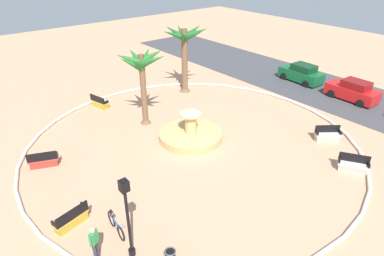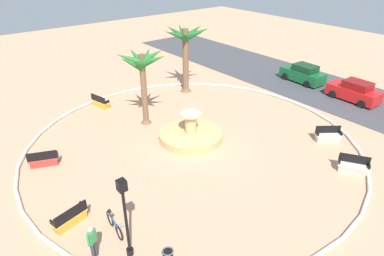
{
  "view_description": "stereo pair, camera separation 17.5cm",
  "coord_description": "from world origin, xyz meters",
  "px_view_note": "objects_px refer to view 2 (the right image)",
  "views": [
    {
      "loc": [
        14.04,
        -11.5,
        10.95
      ],
      "look_at": [
        -0.17,
        0.09,
        1.0
      ],
      "focal_mm": 31.17,
      "sensor_mm": 36.0,
      "label": 1
    },
    {
      "loc": [
        14.15,
        -11.36,
        10.95
      ],
      "look_at": [
        -0.17,
        0.09,
        1.0
      ],
      "focal_mm": 31.17,
      "sensor_mm": 36.0,
      "label": 2
    }
  ],
  "objects_px": {
    "palm_tree_near_fountain": "(186,44)",
    "palm_tree_by_curb": "(142,67)",
    "bench_north": "(70,219)",
    "person_cyclist_helmet": "(92,241)",
    "parked_car_second": "(354,91)",
    "bench_west": "(101,103)",
    "bench_southwest": "(44,160)",
    "lamppost": "(125,212)",
    "parked_car_leftmost": "(303,74)",
    "fountain": "(191,135)",
    "bicycle_red_frame": "(114,225)",
    "bench_east": "(328,136)",
    "bench_southeast": "(353,167)"
  },
  "relations": [
    {
      "from": "fountain",
      "to": "lamppost",
      "type": "distance_m",
      "value": 9.84
    },
    {
      "from": "bench_east",
      "to": "bicycle_red_frame",
      "type": "relative_size",
      "value": 0.92
    },
    {
      "from": "bicycle_red_frame",
      "to": "person_cyclist_helmet",
      "type": "height_order",
      "value": "person_cyclist_helmet"
    },
    {
      "from": "bench_southeast",
      "to": "bench_southwest",
      "type": "height_order",
      "value": "same"
    },
    {
      "from": "bench_southeast",
      "to": "bench_southwest",
      "type": "bearing_deg",
      "value": -130.78
    },
    {
      "from": "palm_tree_near_fountain",
      "to": "palm_tree_by_curb",
      "type": "distance_m",
      "value": 6.56
    },
    {
      "from": "fountain",
      "to": "bench_west",
      "type": "distance_m",
      "value": 8.55
    },
    {
      "from": "bench_north",
      "to": "person_cyclist_helmet",
      "type": "distance_m",
      "value": 2.4
    },
    {
      "from": "fountain",
      "to": "palm_tree_by_curb",
      "type": "xyz_separation_m",
      "value": [
        -3.69,
        -1.09,
        3.79
      ]
    },
    {
      "from": "parked_car_leftmost",
      "to": "bench_east",
      "type": "bearing_deg",
      "value": -46.49
    },
    {
      "from": "palm_tree_by_curb",
      "to": "bench_west",
      "type": "height_order",
      "value": "palm_tree_by_curb"
    },
    {
      "from": "palm_tree_near_fountain",
      "to": "bench_east",
      "type": "bearing_deg",
      "value": 8.55
    },
    {
      "from": "lamppost",
      "to": "person_cyclist_helmet",
      "type": "relative_size",
      "value": 2.41
    },
    {
      "from": "palm_tree_by_curb",
      "to": "bench_east",
      "type": "height_order",
      "value": "palm_tree_by_curb"
    },
    {
      "from": "lamppost",
      "to": "palm_tree_by_curb",
      "type": "bearing_deg",
      "value": 144.97
    },
    {
      "from": "bench_north",
      "to": "bench_southeast",
      "type": "relative_size",
      "value": 1.03
    },
    {
      "from": "bench_west",
      "to": "person_cyclist_helmet",
      "type": "distance_m",
      "value": 14.7
    },
    {
      "from": "lamppost",
      "to": "parked_car_leftmost",
      "type": "distance_m",
      "value": 23.48
    },
    {
      "from": "parked_car_leftmost",
      "to": "bench_southwest",
      "type": "bearing_deg",
      "value": -92.73
    },
    {
      "from": "fountain",
      "to": "bicycle_red_frame",
      "type": "bearing_deg",
      "value": -60.78
    },
    {
      "from": "palm_tree_by_curb",
      "to": "parked_car_leftmost",
      "type": "distance_m",
      "value": 16.04
    },
    {
      "from": "bench_southeast",
      "to": "person_cyclist_helmet",
      "type": "distance_m",
      "value": 13.99
    },
    {
      "from": "palm_tree_by_curb",
      "to": "fountain",
      "type": "bearing_deg",
      "value": 16.41
    },
    {
      "from": "lamppost",
      "to": "bicycle_red_frame",
      "type": "bearing_deg",
      "value": 176.55
    },
    {
      "from": "bench_east",
      "to": "parked_car_leftmost",
      "type": "bearing_deg",
      "value": 133.51
    },
    {
      "from": "bench_west",
      "to": "person_cyclist_helmet",
      "type": "height_order",
      "value": "person_cyclist_helmet"
    },
    {
      "from": "palm_tree_by_curb",
      "to": "parked_car_second",
      "type": "height_order",
      "value": "palm_tree_by_curb"
    },
    {
      "from": "fountain",
      "to": "bench_east",
      "type": "bearing_deg",
      "value": 49.14
    },
    {
      "from": "palm_tree_by_curb",
      "to": "parked_car_leftmost",
      "type": "height_order",
      "value": "palm_tree_by_curb"
    },
    {
      "from": "bench_west",
      "to": "bench_southeast",
      "type": "bearing_deg",
      "value": 23.07
    },
    {
      "from": "bench_east",
      "to": "bench_west",
      "type": "height_order",
      "value": "same"
    },
    {
      "from": "bench_southwest",
      "to": "parked_car_leftmost",
      "type": "relative_size",
      "value": 0.41
    },
    {
      "from": "bicycle_red_frame",
      "to": "bench_north",
      "type": "bearing_deg",
      "value": -139.82
    },
    {
      "from": "bicycle_red_frame",
      "to": "bench_east",
      "type": "bearing_deg",
      "value": 84.1
    },
    {
      "from": "bench_southeast",
      "to": "bench_north",
      "type": "bearing_deg",
      "value": -113.06
    },
    {
      "from": "bench_north",
      "to": "palm_tree_near_fountain",
      "type": "bearing_deg",
      "value": 124.1
    },
    {
      "from": "palm_tree_near_fountain",
      "to": "palm_tree_by_curb",
      "type": "height_order",
      "value": "palm_tree_near_fountain"
    },
    {
      "from": "palm_tree_by_curb",
      "to": "bench_north",
      "type": "xyz_separation_m",
      "value": [
        6.36,
        -7.89,
        -3.72
      ]
    },
    {
      "from": "parked_car_leftmost",
      "to": "bench_west",
      "type": "bearing_deg",
      "value": -110.96
    },
    {
      "from": "bench_west",
      "to": "parked_car_leftmost",
      "type": "bearing_deg",
      "value": 69.04
    },
    {
      "from": "bench_southwest",
      "to": "bicycle_red_frame",
      "type": "relative_size",
      "value": 0.97
    },
    {
      "from": "bench_southeast",
      "to": "lamppost",
      "type": "bearing_deg",
      "value": -102.33
    },
    {
      "from": "bench_east",
      "to": "parked_car_second",
      "type": "xyz_separation_m",
      "value": [
        -2.34,
        7.46,
        0.43
      ]
    },
    {
      "from": "palm_tree_by_curb",
      "to": "bench_southeast",
      "type": "distance_m",
      "value": 13.97
    },
    {
      "from": "bench_west",
      "to": "bench_southwest",
      "type": "distance_m",
      "value": 8.05
    },
    {
      "from": "bench_southwest",
      "to": "bench_east",
      "type": "bearing_deg",
      "value": 60.42
    },
    {
      "from": "bench_north",
      "to": "parked_car_leftmost",
      "type": "xyz_separation_m",
      "value": [
        -4.38,
        23.47,
        0.43
      ]
    },
    {
      "from": "bench_east",
      "to": "parked_car_second",
      "type": "distance_m",
      "value": 7.83
    },
    {
      "from": "bench_southwest",
      "to": "bench_west",
      "type": "bearing_deg",
      "value": 132.04
    },
    {
      "from": "fountain",
      "to": "person_cyclist_helmet",
      "type": "xyz_separation_m",
      "value": [
        5.01,
        -8.88,
        0.61
      ]
    }
  ]
}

